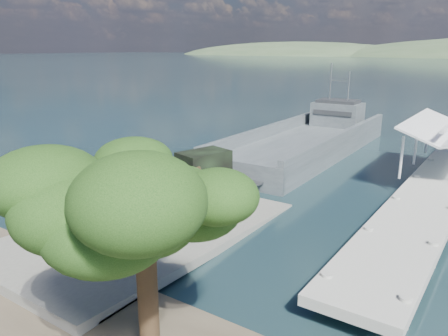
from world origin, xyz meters
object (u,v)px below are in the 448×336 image
(military_truck, at_px, (189,179))
(overhang_tree, at_px, (141,193))
(pier, at_px, (446,167))
(landing_craft, at_px, (305,146))
(soldier, at_px, (150,201))

(military_truck, distance_m, overhang_tree, 15.11)
(overhang_tree, bearing_deg, pier, 78.78)
(overhang_tree, bearing_deg, military_truck, 123.16)
(landing_craft, distance_m, overhang_tree, 33.39)
(landing_craft, xyz_separation_m, military_truck, (0.35, -19.68, 1.41))
(military_truck, xyz_separation_m, soldier, (-0.94, -2.77, -0.87))
(military_truck, height_order, overhang_tree, overhang_tree)
(military_truck, bearing_deg, pier, 64.32)
(pier, distance_m, soldier, 23.20)
(pier, bearing_deg, overhang_tree, -101.22)
(landing_craft, distance_m, soldier, 22.46)
(military_truck, height_order, soldier, military_truck)
(landing_craft, xyz_separation_m, overhang_tree, (8.32, -31.88, 5.41))
(landing_craft, relative_size, soldier, 19.66)
(pier, bearing_deg, military_truck, -131.07)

